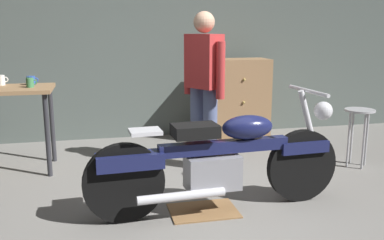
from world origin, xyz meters
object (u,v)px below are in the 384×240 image
at_px(mug_blue_enamel, 31,80).
at_px(mug_white_ceramic, 1,80).
at_px(motorcycle, 220,159).
at_px(person_standing, 204,84).
at_px(mug_green_speckled, 30,83).
at_px(wooden_dresser, 238,100).
at_px(shop_stool, 359,122).

bearing_deg(mug_blue_enamel, mug_white_ceramic, 173.47).
bearing_deg(motorcycle, person_standing, 79.26).
height_order(motorcycle, mug_white_ceramic, mug_white_ceramic).
height_order(mug_green_speckled, mug_blue_enamel, mug_green_speckled).
bearing_deg(mug_blue_enamel, person_standing, -15.57).
xyz_separation_m(wooden_dresser, mug_blue_enamel, (-2.55, -0.58, 0.40)).
bearing_deg(wooden_dresser, motorcycle, -112.13).
xyz_separation_m(wooden_dresser, mug_white_ceramic, (-2.86, -0.55, 0.40)).
xyz_separation_m(person_standing, wooden_dresser, (0.76, 1.08, -0.38)).
bearing_deg(motorcycle, wooden_dresser, 64.44).
bearing_deg(mug_white_ceramic, motorcycle, -40.51).
height_order(person_standing, shop_stool, person_standing).
bearing_deg(shop_stool, mug_green_speckled, 169.80).
height_order(person_standing, mug_white_ceramic, person_standing).
bearing_deg(person_standing, shop_stool, -131.77).
height_order(shop_stool, mug_green_speckled, mug_green_speckled).
relative_size(shop_stool, mug_white_ceramic, 5.64).
bearing_deg(wooden_dresser, mug_blue_enamel, -167.09).
relative_size(person_standing, mug_white_ceramic, 14.71).
height_order(mug_blue_enamel, mug_white_ceramic, mug_white_ceramic).
xyz_separation_m(motorcycle, mug_blue_enamel, (-1.65, 1.63, 0.50)).
xyz_separation_m(person_standing, shop_stool, (1.66, -0.33, -0.43)).
height_order(motorcycle, mug_blue_enamel, motorcycle).
bearing_deg(mug_blue_enamel, motorcycle, -44.78).
distance_m(mug_green_speckled, mug_blue_enamel, 0.22).
bearing_deg(mug_blue_enamel, wooden_dresser, 12.91).
bearing_deg(shop_stool, mug_blue_enamel, 166.42).
xyz_separation_m(motorcycle, wooden_dresser, (0.90, 2.22, 0.10)).
xyz_separation_m(person_standing, mug_white_ceramic, (-2.10, 0.53, 0.03)).
relative_size(shop_stool, mug_blue_enamel, 5.29).
bearing_deg(motorcycle, mug_white_ceramic, 136.06).
distance_m(shop_stool, wooden_dresser, 1.68).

